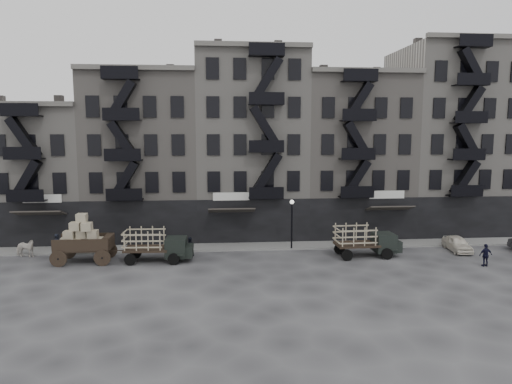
{
  "coord_description": "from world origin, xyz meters",
  "views": [
    {
      "loc": [
        -3.11,
        -34.61,
        9.94
      ],
      "look_at": [
        0.1,
        4.0,
        4.78
      ],
      "focal_mm": 32.0,
      "sensor_mm": 36.0,
      "label": 1
    }
  ],
  "objects": [
    {
      "name": "pedestrian_west",
      "position": [
        -15.85,
        1.79,
        0.96
      ],
      "size": [
        0.75,
        0.83,
        1.91
      ],
      "primitive_type": "imported",
      "rotation": [
        0.0,
        0.0,
        1.04
      ],
      "color": "black",
      "rests_on": "ground"
    },
    {
      "name": "policeman",
      "position": [
        16.59,
        -3.3,
        0.85
      ],
      "size": [
        1.01,
        0.45,
        1.69
      ],
      "primitive_type": "imported",
      "rotation": [
        0.0,
        0.0,
        3.18
      ],
      "color": "black",
      "rests_on": "ground"
    },
    {
      "name": "lamp_post",
      "position": [
        3.0,
        2.6,
        2.78
      ],
      "size": [
        0.36,
        0.36,
        4.28
      ],
      "color": "black",
      "rests_on": "ground"
    },
    {
      "name": "ground",
      "position": [
        0.0,
        0.0,
        0.0
      ],
      "size": [
        140.0,
        140.0,
        0.0
      ],
      "primitive_type": "plane",
      "color": "#38383A",
      "rests_on": "ground"
    },
    {
      "name": "building_mideast",
      "position": [
        10.0,
        9.83,
        7.5
      ],
      "size": [
        10.0,
        11.35,
        16.2
      ],
      "color": "gray",
      "rests_on": "ground"
    },
    {
      "name": "building_west",
      "position": [
        -20.0,
        9.83,
        6.0
      ],
      "size": [
        10.0,
        11.35,
        13.2
      ],
      "color": "#99948D",
      "rests_on": "ground"
    },
    {
      "name": "building_east",
      "position": [
        20.0,
        9.82,
        9.0
      ],
      "size": [
        10.0,
        11.35,
        19.2
      ],
      "color": "#99948D",
      "rests_on": "ground"
    },
    {
      "name": "stake_truck_west",
      "position": [
        -7.9,
        -0.01,
        1.47
      ],
      "size": [
        5.23,
        2.32,
        2.58
      ],
      "rotation": [
        0.0,
        0.0,
        -0.04
      ],
      "color": "black",
      "rests_on": "ground"
    },
    {
      "name": "pedestrian_mid",
      "position": [
        -5.46,
        1.21,
        0.78
      ],
      "size": [
        0.96,
        0.96,
        1.57
      ],
      "primitive_type": "imported",
      "rotation": [
        0.0,
        0.0,
        3.92
      ],
      "color": "black",
      "rests_on": "ground"
    },
    {
      "name": "sidewalk",
      "position": [
        0.0,
        3.75,
        0.07
      ],
      "size": [
        55.0,
        2.5,
        0.15
      ],
      "primitive_type": "cube",
      "color": "slate",
      "rests_on": "ground"
    },
    {
      "name": "building_center",
      "position": [
        -0.0,
        9.82,
        8.5
      ],
      "size": [
        10.0,
        11.35,
        18.2
      ],
      "color": "#99948D",
      "rests_on": "ground"
    },
    {
      "name": "stake_truck_east",
      "position": [
        8.53,
        0.01,
        1.48
      ],
      "size": [
        5.25,
        2.32,
        2.59
      ],
      "rotation": [
        0.0,
        0.0,
        0.04
      ],
      "color": "black",
      "rests_on": "ground"
    },
    {
      "name": "wagon",
      "position": [
        -13.48,
        0.25,
        2.13
      ],
      "size": [
        4.41,
        2.38,
        3.73
      ],
      "rotation": [
        0.0,
        0.0,
        0.0
      ],
      "color": "black",
      "rests_on": "ground"
    },
    {
      "name": "car_east",
      "position": [
        16.78,
        1.09,
        0.63
      ],
      "size": [
        1.85,
        3.81,
        1.25
      ],
      "primitive_type": "imported",
      "rotation": [
        0.0,
        0.0,
        -0.1
      ],
      "color": "silver",
      "rests_on": "ground"
    },
    {
      "name": "building_midwest",
      "position": [
        -10.0,
        9.83,
        7.5
      ],
      "size": [
        10.0,
        11.35,
        16.2
      ],
      "color": "gray",
      "rests_on": "ground"
    },
    {
      "name": "horse",
      "position": [
        -18.5,
        2.09,
        0.74
      ],
      "size": [
        1.88,
        1.18,
        1.47
      ],
      "primitive_type": "imported",
      "rotation": [
        0.0,
        0.0,
        1.33
      ],
      "color": "beige",
      "rests_on": "ground"
    }
  ]
}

